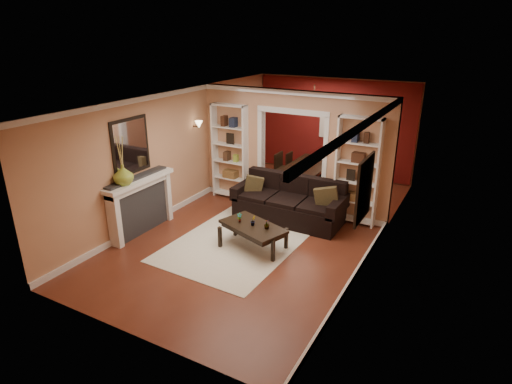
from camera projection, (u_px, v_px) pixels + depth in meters
The scene contains 30 objects.
floor at pixel (268, 225), 9.12m from camera, with size 8.00×8.00×0.00m, color brown.
ceiling at pixel (269, 97), 8.16m from camera, with size 8.00×8.00×0.00m, color white.
wall_back at pixel (334, 127), 11.92m from camera, with size 8.00×8.00×0.00m, color tan.
wall_front at pixel (123, 248), 5.37m from camera, with size 8.00×8.00×0.00m, color tan.
wall_left at pixel (180, 150), 9.65m from camera, with size 8.00×8.00×0.00m, color tan.
wall_right at pixel (380, 183), 7.63m from camera, with size 8.00×8.00×0.00m, color tan.
partition_wall at pixel (293, 151), 9.62m from camera, with size 4.50×0.15×2.70m, color tan.
red_back_panel at pixel (333, 129), 11.90m from camera, with size 4.44×0.04×2.64m, color maroon.
dining_window at pixel (333, 121), 11.79m from camera, with size 0.78×0.03×0.98m, color #8CA5CC.
area_rug at pixel (238, 242), 8.40m from camera, with size 2.21×3.09×0.01m, color silver.
sofa at pixel (289, 200), 9.20m from camera, with size 2.40×1.04×0.94m, color black.
pillow_left at pixel (254, 186), 9.50m from camera, with size 0.39×0.11×0.39m, color brown.
pillow_right at pixel (327, 198), 8.72m from camera, with size 0.46×0.13×0.46m, color brown.
coffee_table at pixel (253, 237), 8.10m from camera, with size 1.25×0.68×0.47m, color black.
plant_left at pixel (240, 218), 8.11m from camera, with size 0.10×0.07×0.19m, color #336626.
plant_center at pixel (253, 221), 7.98m from camera, with size 0.10×0.08×0.19m, color #336626.
plant_right at pixel (267, 224), 7.85m from camera, with size 0.10×0.10×0.18m, color #336626.
bookshelf_left at pixel (230, 152), 10.25m from camera, with size 0.90×0.30×2.30m, color white.
bookshelf_right at pixel (357, 172), 8.86m from camera, with size 0.90×0.30×2.30m, color white.
fireplace at pixel (142, 206), 8.63m from camera, with size 0.32×1.70×1.16m, color white.
vase at pixel (123, 175), 8.02m from camera, with size 0.38×0.38×0.40m, color #8CA836.
mirror at pixel (131, 146), 8.25m from camera, with size 0.03×0.95×1.10m, color silver.
wall_sconce at pixel (197, 125), 9.89m from camera, with size 0.18×0.18×0.22m, color #FFE0A5.
framed_art at pixel (364, 189), 6.76m from camera, with size 0.04×0.85×1.05m, color black.
dining_table at pixel (310, 175), 11.28m from camera, with size 0.98×1.75×0.62m, color black.
dining_chair_nw at pixel (287, 170), 11.23m from camera, with size 0.45×0.45×0.91m, color black.
dining_chair_ne at pixel (326, 178), 10.75m from camera, with size 0.40×0.40×0.81m, color black.
dining_chair_sw at pixel (296, 166), 11.75m from camera, with size 0.38×0.38×0.77m, color black.
dining_chair_se at pixel (334, 170), 11.23m from camera, with size 0.44×0.44×0.89m, color black.
chandelier at pixel (318, 111), 10.61m from camera, with size 0.50×0.50×0.30m, color #3E281C.
Camera 1 is at (3.75, -7.37, 3.92)m, focal length 30.00 mm.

